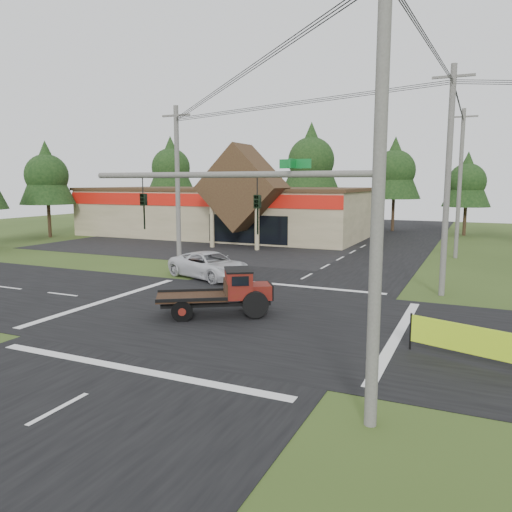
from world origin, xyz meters
The scene contains 19 objects.
ground centered at (0.00, 0.00, 0.00)m, with size 120.00×120.00×0.00m, color #2E4217.
road_ns centered at (0.00, 0.00, 0.01)m, with size 12.00×120.00×0.02m, color black.
road_ew centered at (0.00, 0.00, 0.01)m, with size 120.00×12.00×0.02m, color black.
parking_apron centered at (-14.00, 19.00, 0.01)m, with size 28.00×14.00×0.02m, color black.
cvs_building centered at (-15.70, 29.57, 2.78)m, with size 30.40×18.20×9.19m.
traffic_signal_mast centered at (5.82, -7.50, 4.43)m, with size 8.12×0.24×7.00m.
utility_pole_nr centered at (7.50, -7.50, 5.64)m, with size 2.00×0.30×11.00m.
utility_pole_nw centered at (-8.00, 8.00, 5.39)m, with size 2.00×0.30×10.50m.
utility_pole_ne centered at (8.00, 8.00, 5.89)m, with size 2.00×0.30×11.50m.
utility_pole_n centered at (8.00, 22.00, 5.74)m, with size 2.00×0.30×11.20m.
tree_row_a centered at (-30.00, 40.00, 8.05)m, with size 6.72×6.72×12.12m.
tree_row_b centered at (-20.00, 42.00, 6.70)m, with size 5.60×5.60×10.10m.
tree_row_c centered at (-10.00, 41.00, 8.72)m, with size 7.28×7.28×13.13m.
tree_row_d centered at (0.00, 42.00, 7.38)m, with size 6.16×6.16×11.11m.
tree_row_e centered at (8.00, 40.00, 6.03)m, with size 5.04×5.04×9.09m.
tree_side_w centered at (-32.00, 20.00, 6.70)m, with size 5.60×5.60×10.10m.
antique_flatbed_truck centered at (-0.73, -0.30, 1.05)m, with size 1.91×5.00×2.09m, color #5B190D, non-canonical shape.
roadside_banner centered at (9.44, -2.04, 0.66)m, with size 3.87×0.11×1.32m, color #ACD91D, non-canonical shape.
white_pickup centered at (-5.23, 7.13, 0.79)m, with size 2.64×5.72×1.59m, color silver.
Camera 1 is at (9.66, -18.96, 5.82)m, focal length 35.00 mm.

